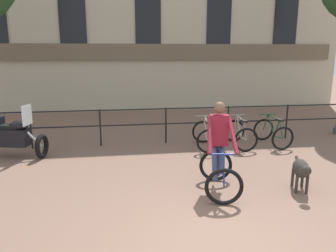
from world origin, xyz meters
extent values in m
plane|color=#7A5B4C|center=(0.00, 0.00, 0.00)|extent=(60.00, 60.00, 0.00)
cylinder|color=black|center=(-3.75, 5.20, 0.53)|extent=(0.05, 0.05, 1.05)
cylinder|color=black|center=(-1.88, 5.20, 0.53)|extent=(0.05, 0.05, 1.05)
cylinder|color=black|center=(0.00, 5.20, 0.53)|extent=(0.05, 0.05, 1.05)
cylinder|color=black|center=(1.88, 5.20, 0.53)|extent=(0.05, 0.05, 1.05)
cylinder|color=black|center=(3.75, 5.20, 0.53)|extent=(0.05, 0.05, 1.05)
cylinder|color=black|center=(0.00, 5.20, 1.02)|extent=(15.00, 0.04, 0.04)
cylinder|color=black|center=(0.00, 5.20, 0.58)|extent=(15.00, 0.04, 0.04)
cube|color=brown|center=(0.00, 10.64, 2.60)|extent=(17.10, 0.12, 0.70)
torus|color=black|center=(0.44, 1.10, 0.34)|extent=(0.68, 0.18, 0.68)
torus|color=black|center=(0.62, 2.19, 0.34)|extent=(0.68, 0.18, 0.68)
cylinder|color=navy|center=(0.51, 1.53, 0.58)|extent=(0.11, 0.49, 0.60)
cylinder|color=navy|center=(0.56, 1.85, 0.54)|extent=(0.07, 0.23, 0.52)
cylinder|color=navy|center=(0.53, 1.62, 0.83)|extent=(0.14, 0.66, 0.10)
cylinder|color=navy|center=(0.58, 1.97, 0.31)|extent=(0.10, 0.44, 0.08)
cylinder|color=navy|center=(0.60, 2.07, 0.57)|extent=(0.07, 0.26, 0.47)
cylinder|color=navy|center=(0.46, 1.20, 0.60)|extent=(0.06, 0.23, 0.54)
cylinder|color=navy|center=(0.47, 1.30, 0.87)|extent=(0.48, 0.11, 0.03)
cube|color=black|center=(0.58, 1.95, 0.82)|extent=(0.16, 0.26, 0.05)
cube|color=maroon|center=(0.58, 1.95, 1.15)|extent=(0.39, 0.27, 0.60)
sphere|color=brown|center=(0.58, 1.95, 1.59)|extent=(0.22, 0.22, 0.22)
cylinder|color=maroon|center=(0.32, 1.66, 1.14)|extent=(0.25, 0.71, 0.60)
cylinder|color=maroon|center=(0.73, 1.59, 1.14)|extent=(0.13, 0.72, 0.60)
cylinder|color=#384766|center=(0.49, 1.86, 0.52)|extent=(0.13, 0.31, 0.69)
cylinder|color=#384766|center=(0.63, 1.84, 0.58)|extent=(0.18, 0.32, 0.58)
ellipsoid|color=#332D28|center=(2.10, 1.51, 0.44)|extent=(0.44, 0.60, 0.34)
cylinder|color=#332D28|center=(2.04, 1.31, 0.47)|extent=(0.23, 0.23, 0.19)
sphere|color=#332D28|center=(1.99, 1.16, 0.53)|extent=(0.18, 0.18, 0.18)
cone|color=#332D28|center=(1.97, 1.08, 0.52)|extent=(0.13, 0.13, 0.10)
cylinder|color=#332D28|center=(2.20, 1.83, 0.51)|extent=(0.11, 0.20, 0.12)
cylinder|color=#332D28|center=(1.96, 1.38, 0.19)|extent=(0.06, 0.06, 0.37)
cylinder|color=#332D28|center=(2.14, 1.32, 0.19)|extent=(0.06, 0.06, 0.37)
cylinder|color=#332D28|center=(2.06, 1.71, 0.19)|extent=(0.06, 0.06, 0.37)
cylinder|color=#332D28|center=(2.24, 1.65, 0.19)|extent=(0.06, 0.06, 0.37)
torus|color=black|center=(-3.28, 4.28, 0.31)|extent=(0.25, 0.63, 0.62)
cube|color=black|center=(-4.00, 4.44, 0.53)|extent=(0.88, 0.57, 0.44)
ellipsoid|color=black|center=(-3.82, 4.40, 0.83)|extent=(0.54, 0.42, 0.24)
cube|color=black|center=(-4.09, 4.46, 0.80)|extent=(0.61, 0.42, 0.10)
cylinder|color=#B2B2B7|center=(-3.46, 4.32, 0.49)|extent=(0.42, 0.15, 0.41)
cube|color=silver|center=(-3.58, 4.35, 1.10)|extent=(0.13, 0.44, 0.50)
torus|color=black|center=(1.09, 5.07, 0.33)|extent=(0.66, 0.13, 0.66)
torus|color=black|center=(0.97, 4.03, 0.33)|extent=(0.66, 0.13, 0.66)
cylinder|color=#9E998E|center=(1.04, 4.66, 0.56)|extent=(0.08, 0.47, 0.58)
cylinder|color=#9E998E|center=(1.01, 4.35, 0.53)|extent=(0.06, 0.22, 0.51)
cylinder|color=#9E998E|center=(1.03, 4.57, 0.81)|extent=(0.10, 0.63, 0.10)
cylinder|color=#9E998E|center=(1.00, 4.24, 0.31)|extent=(0.07, 0.42, 0.07)
cylinder|color=#9E998E|center=(0.99, 4.14, 0.55)|extent=(0.05, 0.25, 0.46)
cylinder|color=#9E998E|center=(1.08, 4.98, 0.59)|extent=(0.05, 0.21, 0.52)
cylinder|color=#9E998E|center=(1.07, 4.88, 0.84)|extent=(0.48, 0.08, 0.03)
cube|color=black|center=(1.00, 4.26, 0.80)|extent=(0.15, 0.25, 0.05)
torus|color=black|center=(2.03, 5.07, 0.33)|extent=(0.66, 0.08, 0.66)
torus|color=black|center=(2.00, 4.03, 0.33)|extent=(0.66, 0.08, 0.66)
cylinder|color=#9E998E|center=(2.02, 4.67, 0.56)|extent=(0.05, 0.47, 0.58)
cylinder|color=#9E998E|center=(2.01, 4.35, 0.53)|extent=(0.04, 0.22, 0.51)
cylinder|color=#9E998E|center=(2.01, 4.57, 0.81)|extent=(0.05, 0.63, 0.10)
cylinder|color=#9E998E|center=(2.00, 4.24, 0.31)|extent=(0.04, 0.42, 0.07)
cylinder|color=#9E998E|center=(2.00, 4.14, 0.55)|extent=(0.03, 0.25, 0.46)
cylinder|color=#9E998E|center=(2.03, 4.98, 0.59)|extent=(0.03, 0.21, 0.52)
cylinder|color=#9E998E|center=(2.02, 4.89, 0.84)|extent=(0.48, 0.04, 0.03)
cube|color=black|center=(2.00, 4.26, 0.80)|extent=(0.13, 0.24, 0.05)
torus|color=black|center=(2.95, 5.07, 0.33)|extent=(0.66, 0.11, 0.66)
torus|color=black|center=(3.04, 4.03, 0.33)|extent=(0.66, 0.11, 0.66)
cylinder|color=#194C2D|center=(2.99, 4.67, 0.56)|extent=(0.07, 0.47, 0.58)
cylinder|color=#194C2D|center=(3.01, 4.35, 0.53)|extent=(0.05, 0.22, 0.51)
cylinder|color=#194C2D|center=(2.99, 4.57, 0.81)|extent=(0.08, 0.63, 0.10)
cylinder|color=#194C2D|center=(3.02, 4.24, 0.31)|extent=(0.06, 0.42, 0.07)
cylinder|color=#194C2D|center=(3.03, 4.14, 0.55)|extent=(0.04, 0.25, 0.46)
cylinder|color=#194C2D|center=(2.96, 4.98, 0.59)|extent=(0.04, 0.21, 0.52)
cylinder|color=#194C2D|center=(2.97, 4.88, 0.84)|extent=(0.48, 0.07, 0.03)
cube|color=black|center=(3.02, 4.26, 0.80)|extent=(0.14, 0.25, 0.05)
cylinder|color=#424247|center=(5.68, 5.48, 0.10)|extent=(0.22, 0.22, 0.20)
camera|label=1|loc=(-1.29, -3.99, 2.64)|focal=35.00mm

